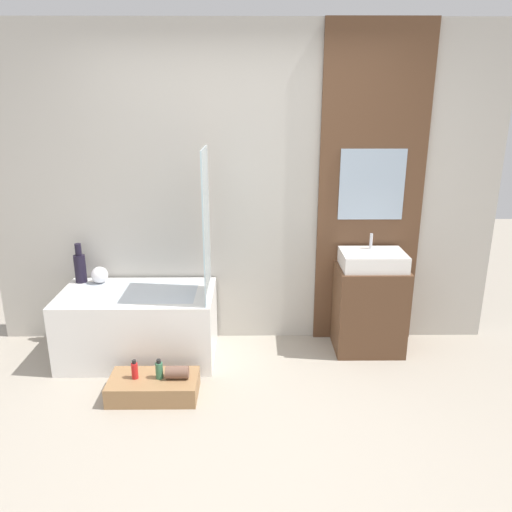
{
  "coord_description": "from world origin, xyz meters",
  "views": [
    {
      "loc": [
        0.07,
        -2.47,
        2.03
      ],
      "look_at": [
        0.1,
        0.72,
        1.01
      ],
      "focal_mm": 35.0,
      "sensor_mm": 36.0,
      "label": 1
    }
  ],
  "objects_px": {
    "sink": "(373,260)",
    "bottle_soap_primary": "(135,370)",
    "wooden_step_bench": "(154,387)",
    "vase_round_light": "(100,275)",
    "vase_tall_dark": "(80,267)",
    "bottle_soap_secondary": "(159,370)",
    "bathtub": "(139,324)"
  },
  "relations": [
    {
      "from": "sink",
      "to": "vase_tall_dark",
      "type": "bearing_deg",
      "value": 176.91
    },
    {
      "from": "wooden_step_bench",
      "to": "vase_tall_dark",
      "type": "distance_m",
      "value": 1.26
    },
    {
      "from": "wooden_step_bench",
      "to": "bathtub",
      "type": "bearing_deg",
      "value": 110.22
    },
    {
      "from": "vase_round_light",
      "to": "bottle_soap_primary",
      "type": "bearing_deg",
      "value": -61.31
    },
    {
      "from": "bottle_soap_primary",
      "to": "vase_tall_dark",
      "type": "bearing_deg",
      "value": 126.11
    },
    {
      "from": "sink",
      "to": "bottle_soap_primary",
      "type": "relative_size",
      "value": 3.57
    },
    {
      "from": "bathtub",
      "to": "wooden_step_bench",
      "type": "height_order",
      "value": "bathtub"
    },
    {
      "from": "sink",
      "to": "vase_tall_dark",
      "type": "xyz_separation_m",
      "value": [
        -2.39,
        0.13,
        -0.09
      ]
    },
    {
      "from": "wooden_step_bench",
      "to": "vase_tall_dark",
      "type": "bearing_deg",
      "value": 131.41
    },
    {
      "from": "sink",
      "to": "vase_tall_dark",
      "type": "relative_size",
      "value": 1.52
    },
    {
      "from": "sink",
      "to": "bottle_soap_primary",
      "type": "bearing_deg",
      "value": -158.94
    },
    {
      "from": "bathtub",
      "to": "vase_tall_dark",
      "type": "bearing_deg",
      "value": 154.85
    },
    {
      "from": "sink",
      "to": "bottle_soap_primary",
      "type": "xyz_separation_m",
      "value": [
        -1.79,
        -0.69,
        -0.58
      ]
    },
    {
      "from": "wooden_step_bench",
      "to": "sink",
      "type": "bearing_deg",
      "value": 22.48
    },
    {
      "from": "sink",
      "to": "vase_tall_dark",
      "type": "height_order",
      "value": "sink"
    },
    {
      "from": "sink",
      "to": "bottle_soap_secondary",
      "type": "bearing_deg",
      "value": -156.94
    },
    {
      "from": "vase_tall_dark",
      "to": "bottle_soap_primary",
      "type": "bearing_deg",
      "value": -53.89
    },
    {
      "from": "vase_tall_dark",
      "to": "bottle_soap_primary",
      "type": "relative_size",
      "value": 2.34
    },
    {
      "from": "vase_round_light",
      "to": "wooden_step_bench",
      "type": "bearing_deg",
      "value": -54.86
    },
    {
      "from": "bathtub",
      "to": "wooden_step_bench",
      "type": "bearing_deg",
      "value": -69.78
    },
    {
      "from": "bathtub",
      "to": "sink",
      "type": "height_order",
      "value": "sink"
    },
    {
      "from": "vase_round_light",
      "to": "bottle_soap_secondary",
      "type": "bearing_deg",
      "value": -52.67
    },
    {
      "from": "vase_tall_dark",
      "to": "bottle_soap_primary",
      "type": "height_order",
      "value": "vase_tall_dark"
    },
    {
      "from": "wooden_step_bench",
      "to": "bottle_soap_primary",
      "type": "distance_m",
      "value": 0.18
    },
    {
      "from": "wooden_step_bench",
      "to": "vase_round_light",
      "type": "distance_m",
      "value": 1.12
    },
    {
      "from": "bottle_soap_primary",
      "to": "bottle_soap_secondary",
      "type": "bearing_deg",
      "value": -0.0
    },
    {
      "from": "vase_round_light",
      "to": "sink",
      "type": "bearing_deg",
      "value": -2.76
    },
    {
      "from": "bathtub",
      "to": "bottle_soap_primary",
      "type": "bearing_deg",
      "value": -81.3
    },
    {
      "from": "bottle_soap_primary",
      "to": "bottle_soap_secondary",
      "type": "relative_size",
      "value": 0.98
    },
    {
      "from": "sink",
      "to": "vase_round_light",
      "type": "relative_size",
      "value": 3.68
    },
    {
      "from": "bottle_soap_primary",
      "to": "bathtub",
      "type": "bearing_deg",
      "value": 98.7
    },
    {
      "from": "wooden_step_bench",
      "to": "bottle_soap_secondary",
      "type": "relative_size",
      "value": 4.31
    }
  ]
}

